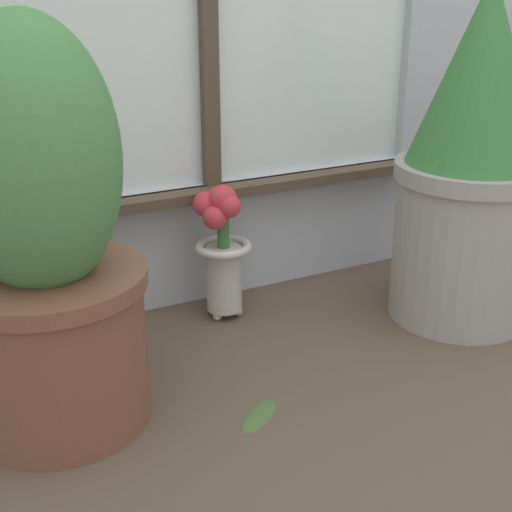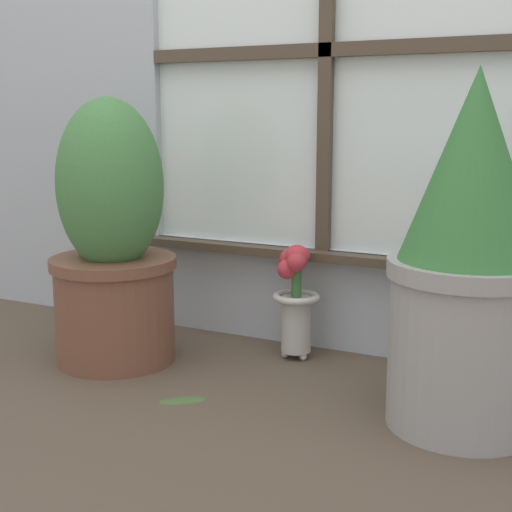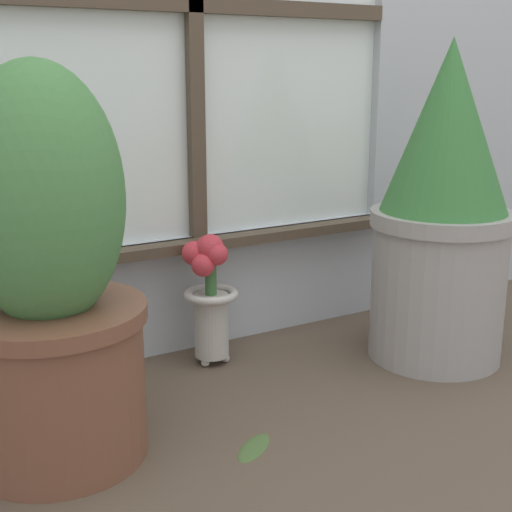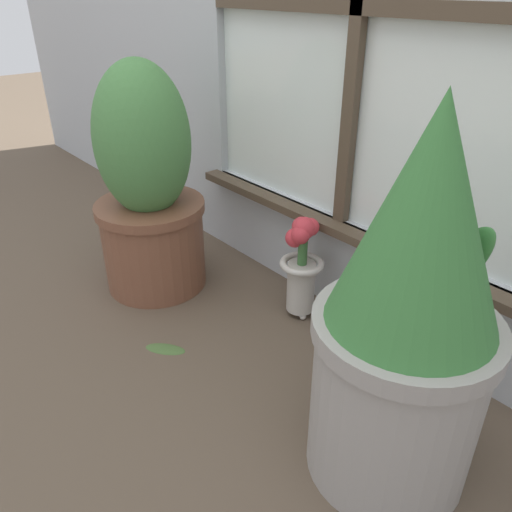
{
  "view_description": "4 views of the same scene",
  "coord_description": "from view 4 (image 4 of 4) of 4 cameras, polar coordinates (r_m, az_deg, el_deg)",
  "views": [
    {
      "loc": [
        -0.63,
        -0.96,
        0.73
      ],
      "look_at": [
        -0.04,
        0.19,
        0.21
      ],
      "focal_mm": 50.0,
      "sensor_mm": 36.0,
      "label": 1
    },
    {
      "loc": [
        0.69,
        -1.31,
        0.64
      ],
      "look_at": [
        -0.06,
        0.18,
        0.31
      ],
      "focal_mm": 50.0,
      "sensor_mm": 36.0,
      "label": 2
    },
    {
      "loc": [
        -0.73,
        -1.02,
        0.67
      ],
      "look_at": [
        -0.01,
        0.19,
        0.3
      ],
      "focal_mm": 50.0,
      "sensor_mm": 36.0,
      "label": 3
    },
    {
      "loc": [
        0.8,
        -0.51,
        0.86
      ],
      "look_at": [
        -0.05,
        0.22,
        0.24
      ],
      "focal_mm": 35.0,
      "sensor_mm": 36.0,
      "label": 4
    }
  ],
  "objects": [
    {
      "name": "ground_plane",
      "position": [
        1.28,
        -6.26,
        -13.3
      ],
      "size": [
        10.0,
        10.0,
        0.0
      ],
      "primitive_type": "plane",
      "color": "brown"
    },
    {
      "name": "potted_plant_left",
      "position": [
        1.51,
        -12.24,
        7.32
      ],
      "size": [
        0.33,
        0.33,
        0.69
      ],
      "color": "brown",
      "rests_on": "ground_plane"
    },
    {
      "name": "potted_plant_right",
      "position": [
        0.89,
        17.01,
        -6.95
      ],
      "size": [
        0.33,
        0.33,
        0.74
      ],
      "color": "#9E9993",
      "rests_on": "ground_plane"
    },
    {
      "name": "flower_vase",
      "position": [
        1.39,
        5.22,
        -0.67
      ],
      "size": [
        0.13,
        0.13,
        0.31
      ],
      "color": "#BCB7AD",
      "rests_on": "ground_plane"
    },
    {
      "name": "fallen_leaf",
      "position": [
        1.36,
        -10.33,
        -10.31
      ],
      "size": [
        0.11,
        0.1,
        0.01
      ],
      "color": "#476633",
      "rests_on": "ground_plane"
    }
  ]
}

